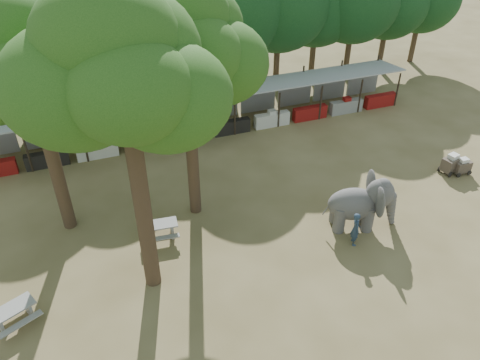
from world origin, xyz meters
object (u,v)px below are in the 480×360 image
object	(u,v)px
yard_tree_back	(180,41)
picnic_table_far	(160,228)
cart_front	(462,166)
cart_back	(451,163)
elephant	(362,203)
handler	(356,229)
yard_tree_center	(117,70)
picnic_table_near	(13,313)
yard_tree_left	(23,60)

from	to	relation	value
yard_tree_back	picnic_table_far	xyz separation A→B (m)	(-1.97, -1.58, -8.01)
yard_tree_back	cart_front	size ratio (longest dim) A/B	11.12
yard_tree_back	cart_back	xyz separation A→B (m)	(14.51, -1.86, -7.98)
elephant	handler	bearing A→B (deg)	-114.12
yard_tree_center	picnic_table_far	bearing A→B (deg)	66.89
yard_tree_back	picnic_table_far	distance (m)	8.40
yard_tree_back	picnic_table_near	distance (m)	12.30
yard_tree_center	yard_tree_back	bearing A→B (deg)	53.14
cart_back	yard_tree_center	bearing A→B (deg)	173.62
picnic_table_near	picnic_table_far	size ratio (longest dim) A/B	1.19
elephant	cart_back	world-z (taller)	elephant
yard_tree_back	elephant	distance (m)	10.96
elephant	cart_back	size ratio (longest dim) A/B	2.69
picnic_table_near	yard_tree_center	bearing A→B (deg)	-19.80
handler	picnic_table_near	size ratio (longest dim) A/B	0.81
cart_back	yard_tree_back	bearing A→B (deg)	159.35
picnic_table_far	picnic_table_near	bearing A→B (deg)	-149.60
yard_tree_left	yard_tree_back	size ratio (longest dim) A/B	0.97
handler	elephant	bearing A→B (deg)	-20.64
picnic_table_far	cart_back	distance (m)	16.48
yard_tree_left	elephant	world-z (taller)	yard_tree_left
handler	yard_tree_left	bearing A→B (deg)	84.48
cart_back	yard_tree_left	bearing A→B (deg)	158.71
picnic_table_far	yard_tree_back	bearing A→B (deg)	44.43
handler	picnic_table_far	distance (m)	8.94
yard_tree_center	picnic_table_far	distance (m)	9.07
yard_tree_left	yard_tree_center	world-z (taller)	yard_tree_center
handler	picnic_table_near	xyz separation A→B (m)	(-14.44, 0.64, -0.32)
yard_tree_left	yard_tree_back	bearing A→B (deg)	-9.46
cart_back	elephant	bearing A→B (deg)	-176.74
yard_tree_left	yard_tree_center	size ratio (longest dim) A/B	0.92
cart_front	handler	bearing A→B (deg)	-159.77
elephant	cart_back	bearing A→B (deg)	34.11
yard_tree_back	elephant	size ratio (longest dim) A/B	3.21
picnic_table_near	cart_front	bearing A→B (deg)	-19.34
yard_tree_center	picnic_table_far	xyz separation A→B (m)	(1.03, 2.42, -8.68)
elephant	handler	distance (m)	1.48
yard_tree_center	cart_front	bearing A→B (deg)	5.69
yard_tree_center	yard_tree_back	world-z (taller)	yard_tree_center
picnic_table_near	cart_front	xyz separation A→B (m)	(23.19, 2.26, -0.05)
yard_tree_center	cart_front	distance (m)	20.07
yard_tree_center	cart_front	world-z (taller)	yard_tree_center
yard_tree_left	elephant	size ratio (longest dim) A/B	3.11
yard_tree_center	elephant	size ratio (longest dim) A/B	3.40
yard_tree_left	picnic_table_near	size ratio (longest dim) A/B	5.24
cart_front	yard_tree_left	bearing A→B (deg)	173.22
yard_tree_left	yard_tree_center	bearing A→B (deg)	-59.04
yard_tree_left	picnic_table_far	size ratio (longest dim) A/B	6.26
yard_tree_center	handler	size ratio (longest dim) A/B	7.03
elephant	handler	world-z (taller)	elephant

